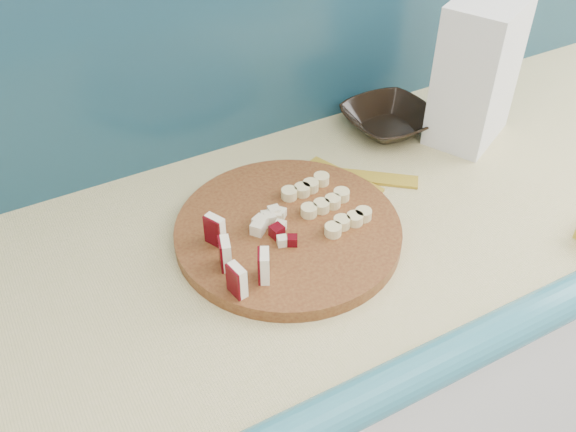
{
  "coord_description": "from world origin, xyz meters",
  "views": [
    {
      "loc": [
        -0.38,
        0.85,
        1.59
      ],
      "look_at": [
        -0.02,
        1.5,
        0.95
      ],
      "focal_mm": 40.0,
      "sensor_mm": 36.0,
      "label": 1
    }
  ],
  "objects": [
    {
      "name": "apple_chunks",
      "position": [
        -0.04,
        1.5,
        0.94
      ],
      "size": [
        0.05,
        0.06,
        0.02
      ],
      "color": "beige",
      "rests_on": "cutting_board"
    },
    {
      "name": "cutting_board",
      "position": [
        -0.02,
        1.5,
        0.92
      ],
      "size": [
        0.4,
        0.4,
        0.02
      ],
      "primitive_type": "cylinder",
      "rotation": [
        0.0,
        0.0,
        0.14
      ],
      "color": "#451D0E",
      "rests_on": "kitchen_counter"
    },
    {
      "name": "brown_bowl",
      "position": [
        0.29,
        1.68,
        0.93
      ],
      "size": [
        0.17,
        0.17,
        0.04
      ],
      "primitive_type": "imported",
      "rotation": [
        0.0,
        0.0,
        0.01
      ],
      "color": "black",
      "rests_on": "kitchen_counter"
    },
    {
      "name": "banana_peel",
      "position": [
        0.13,
        1.57,
        0.91
      ],
      "size": [
        0.2,
        0.17,
        0.01
      ],
      "rotation": [
        0.0,
        0.0,
        0.2
      ],
      "color": "gold",
      "rests_on": "kitchen_counter"
    },
    {
      "name": "banana_slices",
      "position": [
        0.05,
        1.52,
        0.94
      ],
      "size": [
        0.1,
        0.14,
        0.02
      ],
      "color": "#D6C282",
      "rests_on": "cutting_board"
    },
    {
      "name": "backsplash",
      "position": [
        0.1,
        1.79,
        1.16
      ],
      "size": [
        2.2,
        0.02,
        0.5
      ],
      "primitive_type": "cube",
      "color": "teal",
      "rests_on": "kitchen_counter"
    },
    {
      "name": "flour_bag",
      "position": [
        0.41,
        1.6,
        1.04
      ],
      "size": [
        0.19,
        0.17,
        0.26
      ],
      "primitive_type": "cube",
      "rotation": [
        0.0,
        0.0,
        0.47
      ],
      "color": "silver",
      "rests_on": "kitchen_counter"
    },
    {
      "name": "apple_wedges",
      "position": [
        -0.13,
        1.46,
        0.96
      ],
      "size": [
        0.06,
        0.14,
        0.05
      ],
      "color": "#F8E9C6",
      "rests_on": "cutting_board"
    },
    {
      "name": "kitchen_counter",
      "position": [
        0.1,
        1.5,
        0.46
      ],
      "size": [
        2.2,
        0.63,
        0.91
      ],
      "color": "white",
      "rests_on": "ground"
    }
  ]
}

